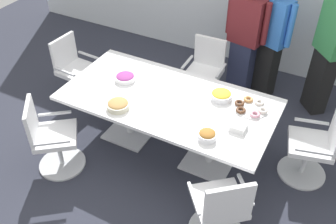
{
  "coord_description": "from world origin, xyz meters",
  "views": [
    {
      "loc": [
        1.59,
        -3.0,
        3.32
      ],
      "look_at": [
        0.0,
        0.0,
        0.55
      ],
      "focal_mm": 40.54,
      "sensor_mm": 36.0,
      "label": 1
    }
  ],
  "objects_px": {
    "office_chair_1": "(76,73)",
    "napkin_pile": "(238,127)",
    "conference_table": "(168,107)",
    "person_standing_0": "(245,37)",
    "office_chair_4": "(314,148)",
    "office_chair_2": "(52,140)",
    "snack_bowl_candy_mix": "(125,77)",
    "snack_bowl_chips_yellow": "(221,95)",
    "snack_bowl_pretzels": "(207,135)",
    "donut_platter": "(251,107)",
    "person_standing_1": "(270,38)",
    "snack_bowl_cookies": "(118,105)",
    "person_standing_2": "(330,46)",
    "office_chair_3": "(220,210)",
    "office_chair_0": "(204,75)"
  },
  "relations": [
    {
      "from": "person_standing_0",
      "to": "napkin_pile",
      "type": "bearing_deg",
      "value": 117.67
    },
    {
      "from": "office_chair_0",
      "to": "snack_bowl_cookies",
      "type": "relative_size",
      "value": 3.63
    },
    {
      "from": "office_chair_2",
      "to": "snack_bowl_pretzels",
      "type": "relative_size",
      "value": 4.87
    },
    {
      "from": "office_chair_1",
      "to": "napkin_pile",
      "type": "distance_m",
      "value": 2.57
    },
    {
      "from": "office_chair_1",
      "to": "napkin_pile",
      "type": "relative_size",
      "value": 5.74
    },
    {
      "from": "person_standing_1",
      "to": "snack_bowl_chips_yellow",
      "type": "bearing_deg",
      "value": 107.3
    },
    {
      "from": "snack_bowl_pretzels",
      "to": "donut_platter",
      "type": "distance_m",
      "value": 0.7
    },
    {
      "from": "person_standing_2",
      "to": "snack_bowl_chips_yellow",
      "type": "xyz_separation_m",
      "value": [
        -0.9,
        -1.35,
        -0.18
      ]
    },
    {
      "from": "person_standing_0",
      "to": "snack_bowl_cookies",
      "type": "xyz_separation_m",
      "value": [
        -0.75,
        -1.97,
        -0.07
      ]
    },
    {
      "from": "napkin_pile",
      "to": "person_standing_1",
      "type": "bearing_deg",
      "value": 96.48
    },
    {
      "from": "office_chair_4",
      "to": "person_standing_0",
      "type": "relative_size",
      "value": 0.55
    },
    {
      "from": "person_standing_2",
      "to": "donut_platter",
      "type": "relative_size",
      "value": 4.98
    },
    {
      "from": "office_chair_4",
      "to": "napkin_pile",
      "type": "height_order",
      "value": "office_chair_4"
    },
    {
      "from": "office_chair_1",
      "to": "office_chair_4",
      "type": "bearing_deg",
      "value": 93.84
    },
    {
      "from": "office_chair_2",
      "to": "office_chair_4",
      "type": "relative_size",
      "value": 1.0
    },
    {
      "from": "snack_bowl_candy_mix",
      "to": "snack_bowl_cookies",
      "type": "height_order",
      "value": "snack_bowl_cookies"
    },
    {
      "from": "snack_bowl_chips_yellow",
      "to": "napkin_pile",
      "type": "distance_m",
      "value": 0.53
    },
    {
      "from": "person_standing_0",
      "to": "snack_bowl_cookies",
      "type": "relative_size",
      "value": 6.63
    },
    {
      "from": "snack_bowl_candy_mix",
      "to": "person_standing_0",
      "type": "bearing_deg",
      "value": 56.77
    },
    {
      "from": "snack_bowl_chips_yellow",
      "to": "donut_platter",
      "type": "height_order",
      "value": "snack_bowl_chips_yellow"
    },
    {
      "from": "conference_table",
      "to": "person_standing_1",
      "type": "bearing_deg",
      "value": 68.36
    },
    {
      "from": "office_chair_1",
      "to": "snack_bowl_chips_yellow",
      "type": "xyz_separation_m",
      "value": [
        2.15,
        -0.04,
        0.39
      ]
    },
    {
      "from": "office_chair_0",
      "to": "donut_platter",
      "type": "relative_size",
      "value": 2.44
    },
    {
      "from": "office_chair_2",
      "to": "donut_platter",
      "type": "bearing_deg",
      "value": 83.49
    },
    {
      "from": "snack_bowl_cookies",
      "to": "snack_bowl_pretzels",
      "type": "bearing_deg",
      "value": 0.12
    },
    {
      "from": "conference_table",
      "to": "office_chair_4",
      "type": "height_order",
      "value": "office_chair_4"
    },
    {
      "from": "office_chair_0",
      "to": "person_standing_2",
      "type": "height_order",
      "value": "person_standing_2"
    },
    {
      "from": "conference_table",
      "to": "person_standing_0",
      "type": "relative_size",
      "value": 1.44
    },
    {
      "from": "snack_bowl_candy_mix",
      "to": "snack_bowl_chips_yellow",
      "type": "distance_m",
      "value": 1.16
    },
    {
      "from": "person_standing_1",
      "to": "snack_bowl_pretzels",
      "type": "relative_size",
      "value": 8.99
    },
    {
      "from": "office_chair_1",
      "to": "donut_platter",
      "type": "height_order",
      "value": "office_chair_1"
    },
    {
      "from": "snack_bowl_candy_mix",
      "to": "conference_table",
      "type": "bearing_deg",
      "value": -7.23
    },
    {
      "from": "donut_platter",
      "to": "office_chair_0",
      "type": "bearing_deg",
      "value": 136.45
    },
    {
      "from": "office_chair_2",
      "to": "donut_platter",
      "type": "height_order",
      "value": "office_chair_2"
    },
    {
      "from": "person_standing_2",
      "to": "snack_bowl_pretzels",
      "type": "distance_m",
      "value": 2.18
    },
    {
      "from": "office_chair_1",
      "to": "person_standing_2",
      "type": "height_order",
      "value": "person_standing_2"
    },
    {
      "from": "office_chair_2",
      "to": "person_standing_1",
      "type": "distance_m",
      "value": 3.1
    },
    {
      "from": "office_chair_1",
      "to": "donut_platter",
      "type": "relative_size",
      "value": 2.44
    },
    {
      "from": "office_chair_1",
      "to": "office_chair_2",
      "type": "bearing_deg",
      "value": 30.72
    },
    {
      "from": "office_chair_0",
      "to": "conference_table",
      "type": "bearing_deg",
      "value": 88.46
    },
    {
      "from": "conference_table",
      "to": "person_standing_2",
      "type": "distance_m",
      "value": 2.19
    },
    {
      "from": "person_standing_2",
      "to": "donut_platter",
      "type": "bearing_deg",
      "value": 118.15
    },
    {
      "from": "office_chair_1",
      "to": "snack_bowl_pretzels",
      "type": "bearing_deg",
      "value": 75.76
    },
    {
      "from": "conference_table",
      "to": "office_chair_1",
      "type": "bearing_deg",
      "value": 168.85
    },
    {
      "from": "office_chair_2",
      "to": "donut_platter",
      "type": "xyz_separation_m",
      "value": [
        1.88,
        1.14,
        0.36
      ]
    },
    {
      "from": "office_chair_2",
      "to": "conference_table",
      "type": "bearing_deg",
      "value": 93.76
    },
    {
      "from": "office_chair_3",
      "to": "office_chair_0",
      "type": "bearing_deg",
      "value": 77.2
    },
    {
      "from": "snack_bowl_candy_mix",
      "to": "snack_bowl_chips_yellow",
      "type": "height_order",
      "value": "snack_bowl_chips_yellow"
    },
    {
      "from": "office_chair_1",
      "to": "person_standing_1",
      "type": "height_order",
      "value": "person_standing_1"
    },
    {
      "from": "office_chair_0",
      "to": "snack_bowl_cookies",
      "type": "height_order",
      "value": "office_chair_0"
    }
  ]
}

